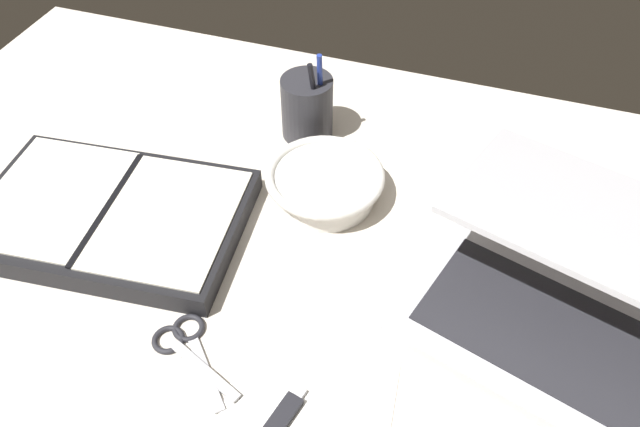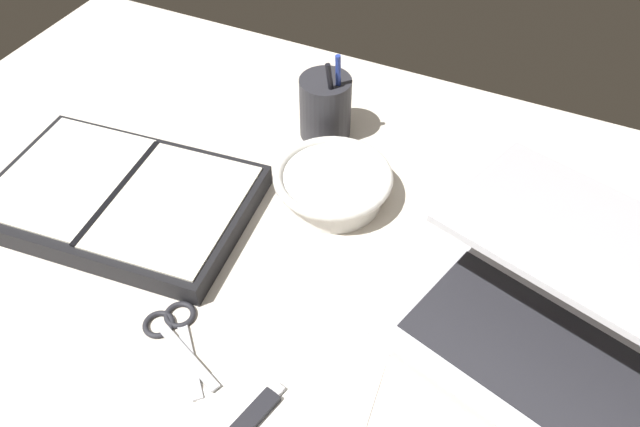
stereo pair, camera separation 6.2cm
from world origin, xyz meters
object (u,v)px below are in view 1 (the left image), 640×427
at_px(bowl, 328,184).
at_px(pen_cup, 307,107).
at_px(planner, 111,216).
at_px(scissors, 185,343).
at_px(laptop, 576,301).

distance_m(bowl, pen_cup, 0.15).
height_order(planner, scissors, planner).
xyz_separation_m(laptop, planner, (-0.60, -0.03, -0.03)).
height_order(laptop, scissors, laptop).
bearing_deg(scissors, bowl, 108.28).
bearing_deg(laptop, planner, -160.87).
distance_m(pen_cup, planner, 0.33).
bearing_deg(scissors, pen_cup, 123.39).
bearing_deg(laptop, bowl, 177.50).
xyz_separation_m(laptop, scissors, (-0.42, -0.17, -0.05)).
distance_m(pen_cup, scissors, 0.42).
xyz_separation_m(bowl, pen_cup, (-0.08, 0.13, 0.02)).
xyz_separation_m(bowl, scissors, (-0.08, -0.29, -0.02)).
bearing_deg(laptop, scissors, -141.51).
relative_size(laptop, bowl, 2.50).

